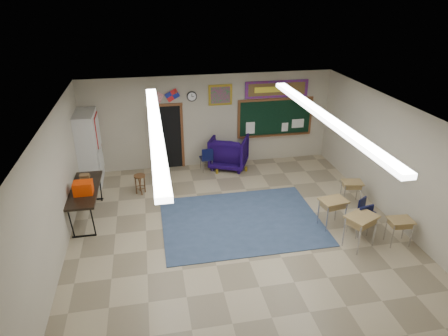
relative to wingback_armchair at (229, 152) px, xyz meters
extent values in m
plane|color=gray|center=(-0.57, -4.15, -0.53)|extent=(9.00, 9.00, 0.00)
cube|color=#A9A089|center=(-0.57, 0.35, 0.97)|extent=(8.00, 0.04, 3.00)
cube|color=#A9A089|center=(-4.57, -4.15, 0.97)|extent=(0.04, 9.00, 3.00)
cube|color=#A9A089|center=(3.43, -4.15, 0.97)|extent=(0.04, 9.00, 3.00)
cube|color=silver|center=(-0.57, -4.15, 2.47)|extent=(8.00, 9.00, 0.04)
cube|color=#354564|center=(-0.37, -3.35, -0.52)|extent=(4.00, 3.00, 0.02)
cube|color=black|center=(-1.97, 0.34, 0.52)|extent=(0.95, 0.04, 2.10)
cube|color=silver|center=(-2.32, -0.10, 0.50)|extent=(0.35, 0.86, 2.05)
cube|color=brown|center=(1.63, 0.32, 0.97)|extent=(2.55, 0.05, 1.30)
cube|color=black|center=(1.63, 0.30, 0.97)|extent=(2.40, 0.03, 1.15)
cube|color=brown|center=(1.63, 0.26, 0.37)|extent=(2.40, 0.12, 0.04)
cube|color=#A80E15|center=(1.63, 0.32, 1.92)|extent=(2.10, 0.04, 0.55)
cube|color=brown|center=(1.63, 0.31, 1.92)|extent=(1.90, 0.03, 0.40)
cube|color=#A68720|center=(-0.22, 0.32, 1.82)|extent=(0.75, 0.05, 0.65)
cube|color=#A51466|center=(-0.22, 0.30, 1.82)|extent=(0.62, 0.03, 0.52)
cylinder|color=black|center=(-1.12, 0.32, 1.82)|extent=(0.32, 0.05, 0.32)
cylinder|color=white|center=(-1.12, 0.30, 1.82)|extent=(0.26, 0.02, 0.26)
cube|color=beige|center=(-4.29, -0.30, 0.57)|extent=(0.55, 1.25, 2.20)
imported|color=#110534|center=(0.00, 0.00, 0.00)|extent=(1.51, 1.53, 1.06)
cube|color=#9F7E4A|center=(1.78, -4.00, 0.20)|extent=(0.70, 0.57, 0.04)
cube|color=brown|center=(1.78, -4.00, 0.10)|extent=(0.60, 0.48, 0.13)
cube|color=#9F7E4A|center=(2.80, -3.01, 0.11)|extent=(0.61, 0.50, 0.04)
cube|color=brown|center=(2.80, -3.01, 0.01)|extent=(0.53, 0.43, 0.11)
cube|color=#9F7E4A|center=(2.03, -4.90, 0.26)|extent=(0.83, 0.75, 0.05)
cube|color=brown|center=(2.03, -4.90, 0.15)|extent=(0.72, 0.64, 0.14)
cube|color=#9F7E4A|center=(2.98, -4.98, 0.10)|extent=(0.57, 0.45, 0.04)
cube|color=brown|center=(2.98, -4.98, 0.01)|extent=(0.49, 0.38, 0.11)
cube|color=black|center=(-4.22, -2.40, 0.29)|extent=(0.71, 2.05, 0.06)
cube|color=#DF4503|center=(-4.20, -2.68, 0.47)|extent=(0.45, 0.34, 0.32)
cylinder|color=#523218|center=(-2.88, -1.32, 0.02)|extent=(0.32, 0.32, 0.04)
torus|color=#523218|center=(-2.88, -1.32, -0.34)|extent=(0.27, 0.27, 0.02)
camera|label=1|loc=(-2.48, -11.80, 5.02)|focal=32.00mm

